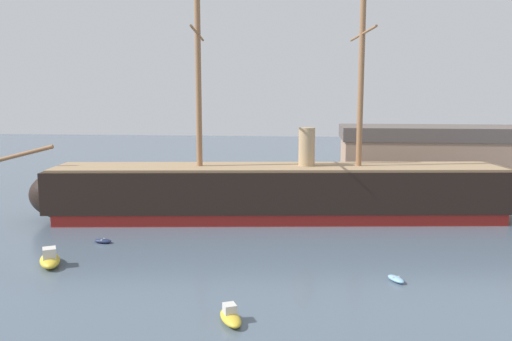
{
  "coord_description": "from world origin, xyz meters",
  "views": [
    {
      "loc": [
        7.85,
        -18.93,
        16.71
      ],
      "look_at": [
        1.55,
        37.09,
        8.48
      ],
      "focal_mm": 35.0,
      "sensor_mm": 36.0,
      "label": 1
    }
  ],
  "objects_px": {
    "dinghy_alongside_bow": "(103,241)",
    "motorboat_distant_centre": "(279,192)",
    "dinghy_mid_right": "(396,279)",
    "dinghy_far_right": "(485,214)",
    "motorboat_near_centre": "(230,316)",
    "dockside_warehouse_right": "(477,160)",
    "tall_ship": "(279,191)",
    "motorboat_far_left": "(90,200)",
    "motorboat_mid_left": "(50,259)"
  },
  "relations": [
    {
      "from": "dinghy_far_right",
      "to": "dinghy_mid_right",
      "type": "bearing_deg",
      "value": -121.57
    },
    {
      "from": "dinghy_alongside_bow",
      "to": "dinghy_far_right",
      "type": "height_order",
      "value": "dinghy_far_right"
    },
    {
      "from": "tall_ship",
      "to": "dinghy_far_right",
      "type": "relative_size",
      "value": 24.64
    },
    {
      "from": "motorboat_near_centre",
      "to": "dinghy_alongside_bow",
      "type": "distance_m",
      "value": 26.1
    },
    {
      "from": "dinghy_alongside_bow",
      "to": "motorboat_near_centre",
      "type": "bearing_deg",
      "value": -46.07
    },
    {
      "from": "tall_ship",
      "to": "motorboat_mid_left",
      "type": "xyz_separation_m",
      "value": [
        -21.56,
        -22.26,
        -3.2
      ]
    },
    {
      "from": "dinghy_alongside_bow",
      "to": "dinghy_far_right",
      "type": "distance_m",
      "value": 51.94
    },
    {
      "from": "motorboat_distant_centre",
      "to": "motorboat_mid_left",
      "type": "bearing_deg",
      "value": -117.67
    },
    {
      "from": "motorboat_near_centre",
      "to": "dinghy_far_right",
      "type": "relative_size",
      "value": 1.16
    },
    {
      "from": "dinghy_far_right",
      "to": "motorboat_distant_centre",
      "type": "relative_size",
      "value": 0.79
    },
    {
      "from": "dinghy_far_right",
      "to": "dockside_warehouse_right",
      "type": "xyz_separation_m",
      "value": [
        4.65,
        19.8,
        5.48
      ]
    },
    {
      "from": "motorboat_far_left",
      "to": "motorboat_distant_centre",
      "type": "height_order",
      "value": "motorboat_far_left"
    },
    {
      "from": "tall_ship",
      "to": "dockside_warehouse_right",
      "type": "bearing_deg",
      "value": 35.65
    },
    {
      "from": "motorboat_near_centre",
      "to": "motorboat_mid_left",
      "type": "distance_m",
      "value": 22.75
    },
    {
      "from": "motorboat_distant_centre",
      "to": "dockside_warehouse_right",
      "type": "distance_m",
      "value": 35.89
    },
    {
      "from": "motorboat_distant_centre",
      "to": "dinghy_far_right",
      "type": "bearing_deg",
      "value": -22.52
    },
    {
      "from": "motorboat_mid_left",
      "to": "dinghy_alongside_bow",
      "type": "distance_m",
      "value": 8.42
    },
    {
      "from": "dinghy_mid_right",
      "to": "motorboat_distant_centre",
      "type": "relative_size",
      "value": 0.58
    },
    {
      "from": "motorboat_mid_left",
      "to": "motorboat_near_centre",
      "type": "bearing_deg",
      "value": -27.86
    },
    {
      "from": "tall_ship",
      "to": "motorboat_far_left",
      "type": "bearing_deg",
      "value": 167.95
    },
    {
      "from": "motorboat_far_left",
      "to": "dinghy_far_right",
      "type": "distance_m",
      "value": 59.55
    },
    {
      "from": "motorboat_mid_left",
      "to": "motorboat_distant_centre",
      "type": "xyz_separation_m",
      "value": [
        20.48,
        39.07,
        -0.14
      ]
    },
    {
      "from": "dinghy_alongside_bow",
      "to": "motorboat_distant_centre",
      "type": "bearing_deg",
      "value": 59.13
    },
    {
      "from": "dinghy_alongside_bow",
      "to": "dinghy_mid_right",
      "type": "bearing_deg",
      "value": -15.37
    },
    {
      "from": "motorboat_mid_left",
      "to": "motorboat_far_left",
      "type": "xyz_separation_m",
      "value": [
        -8.95,
        28.77,
        -0.1
      ]
    },
    {
      "from": "motorboat_near_centre",
      "to": "motorboat_far_left",
      "type": "distance_m",
      "value": 48.96
    },
    {
      "from": "motorboat_near_centre",
      "to": "dockside_warehouse_right",
      "type": "height_order",
      "value": "dockside_warehouse_right"
    },
    {
      "from": "motorboat_mid_left",
      "to": "dinghy_far_right",
      "type": "height_order",
      "value": "motorboat_mid_left"
    },
    {
      "from": "dockside_warehouse_right",
      "to": "motorboat_mid_left",
      "type": "bearing_deg",
      "value": -139.96
    },
    {
      "from": "tall_ship",
      "to": "dinghy_alongside_bow",
      "type": "xyz_separation_m",
      "value": [
        -19.56,
        -14.1,
        -3.62
      ]
    },
    {
      "from": "motorboat_distant_centre",
      "to": "motorboat_far_left",
      "type": "bearing_deg",
      "value": -160.72
    },
    {
      "from": "tall_ship",
      "to": "dinghy_mid_right",
      "type": "xyz_separation_m",
      "value": [
        12.29,
        -22.86,
        -3.63
      ]
    },
    {
      "from": "dinghy_far_right",
      "to": "dockside_warehouse_right",
      "type": "height_order",
      "value": "dockside_warehouse_right"
    },
    {
      "from": "motorboat_mid_left",
      "to": "dinghy_mid_right",
      "type": "height_order",
      "value": "motorboat_mid_left"
    },
    {
      "from": "motorboat_near_centre",
      "to": "motorboat_mid_left",
      "type": "relative_size",
      "value": 0.72
    },
    {
      "from": "motorboat_mid_left",
      "to": "dockside_warehouse_right",
      "type": "relative_size",
      "value": 0.09
    },
    {
      "from": "dinghy_mid_right",
      "to": "dinghy_far_right",
      "type": "height_order",
      "value": "dinghy_far_right"
    },
    {
      "from": "tall_ship",
      "to": "dinghy_mid_right",
      "type": "relative_size",
      "value": 33.62
    },
    {
      "from": "motorboat_distant_centre",
      "to": "dockside_warehouse_right",
      "type": "bearing_deg",
      "value": 11.92
    },
    {
      "from": "dinghy_mid_right",
      "to": "tall_ship",
      "type": "bearing_deg",
      "value": 118.27
    },
    {
      "from": "dinghy_mid_right",
      "to": "motorboat_far_left",
      "type": "relative_size",
      "value": 0.55
    },
    {
      "from": "motorboat_distant_centre",
      "to": "dinghy_mid_right",
      "type": "bearing_deg",
      "value": -71.37
    },
    {
      "from": "motorboat_near_centre",
      "to": "motorboat_mid_left",
      "type": "height_order",
      "value": "motorboat_mid_left"
    },
    {
      "from": "tall_ship",
      "to": "dinghy_far_right",
      "type": "distance_m",
      "value": 29.54
    },
    {
      "from": "dinghy_alongside_bow",
      "to": "motorboat_distant_centre",
      "type": "height_order",
      "value": "motorboat_distant_centre"
    },
    {
      "from": "dockside_warehouse_right",
      "to": "dinghy_mid_right",
      "type": "bearing_deg",
      "value": -114.45
    },
    {
      "from": "tall_ship",
      "to": "dockside_warehouse_right",
      "type": "height_order",
      "value": "tall_ship"
    },
    {
      "from": "dockside_warehouse_right",
      "to": "tall_ship",
      "type": "bearing_deg",
      "value": -144.35
    },
    {
      "from": "motorboat_far_left",
      "to": "tall_ship",
      "type": "bearing_deg",
      "value": -12.05
    },
    {
      "from": "tall_ship",
      "to": "motorboat_far_left",
      "type": "xyz_separation_m",
      "value": [
        -30.51,
        6.51,
        -3.3
      ]
    }
  ]
}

